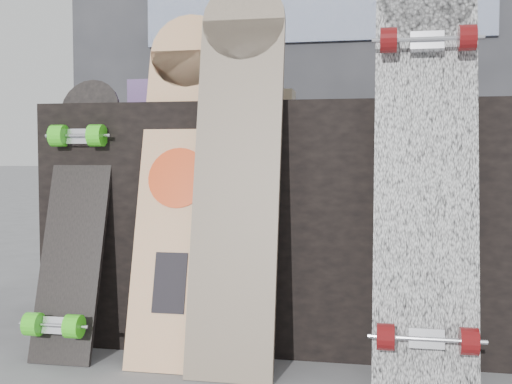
% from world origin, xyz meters
% --- Properties ---
extents(ground, '(60.00, 60.00, 0.00)m').
position_xyz_m(ground, '(0.00, 0.00, 0.00)').
color(ground, slate).
rests_on(ground, ground).
extents(vendor_table, '(1.60, 0.60, 0.80)m').
position_xyz_m(vendor_table, '(0.00, 0.50, 0.40)').
color(vendor_table, black).
rests_on(vendor_table, ground).
extents(booth, '(2.40, 0.22, 2.20)m').
position_xyz_m(booth, '(0.00, 1.35, 1.10)').
color(booth, '#2F2F34').
rests_on(booth, ground).
extents(merch_box_purple, '(0.18, 0.12, 0.10)m').
position_xyz_m(merch_box_purple, '(-0.49, 0.49, 0.85)').
color(merch_box_purple, '#693E80').
rests_on(merch_box_purple, vendor_table).
extents(merch_box_small, '(0.14, 0.14, 0.12)m').
position_xyz_m(merch_box_small, '(0.41, 0.43, 0.86)').
color(merch_box_small, '#693E80').
rests_on(merch_box_small, vendor_table).
extents(merch_box_flat, '(0.22, 0.10, 0.06)m').
position_xyz_m(merch_box_flat, '(-0.11, 0.51, 0.83)').
color(merch_box_flat, '#D1B78C').
rests_on(merch_box_flat, vendor_table).
extents(longboard_geisha, '(0.25, 0.31, 1.09)m').
position_xyz_m(longboard_geisha, '(-0.31, 0.17, 0.58)').
color(longboard_geisha, '#C7BB86').
rests_on(longboard_geisha, ground).
extents(longboard_celtic, '(0.26, 0.27, 1.17)m').
position_xyz_m(longboard_celtic, '(-0.11, 0.11, 0.62)').
color(longboard_celtic, tan).
rests_on(longboard_celtic, ground).
extents(longboard_cascadia, '(0.28, 0.31, 1.23)m').
position_xyz_m(longboard_cascadia, '(0.42, 0.08, 0.64)').
color(longboard_cascadia, white).
rests_on(longboard_cascadia, ground).
extents(skateboard_dark, '(0.20, 0.34, 0.89)m').
position_xyz_m(skateboard_dark, '(-0.64, 0.15, 0.45)').
color(skateboard_dark, black).
rests_on(skateboard_dark, ground).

